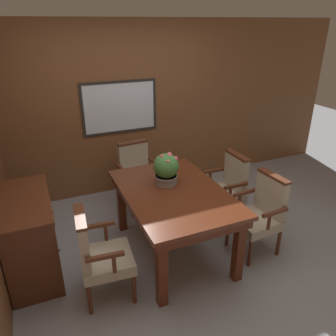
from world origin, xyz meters
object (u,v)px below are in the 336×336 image
chair_left_near (98,253)px  chair_right_near (261,212)px  chair_right_far (227,187)px  sideboard_cabinet (31,235)px  chair_head_far (137,173)px  potted_plant (166,169)px  dining_table (174,199)px

chair_left_near → chair_right_near: same height
chair_left_near → chair_right_far: size_ratio=1.00×
chair_right_near → sideboard_cabinet: size_ratio=0.86×
chair_head_far → potted_plant: potted_plant is taller
potted_plant → dining_table: bearing=-88.4°
chair_left_near → potted_plant: 1.12m
dining_table → chair_left_near: chair_left_near is taller
chair_right_near → chair_right_far: size_ratio=1.00×
chair_left_near → sideboard_cabinet: chair_left_near is taller
dining_table → sideboard_cabinet: size_ratio=1.43×
sideboard_cabinet → chair_right_near: bearing=-15.4°
chair_left_near → chair_head_far: (0.86, 1.48, 0.00)m
potted_plant → chair_head_far: bearing=91.3°
potted_plant → sideboard_cabinet: 1.54m
chair_right_far → sideboard_cabinet: 2.33m
dining_table → chair_head_far: (-0.03, 1.16, -0.18)m
chair_head_far → chair_right_near: bearing=-63.3°
dining_table → potted_plant: potted_plant is taller
dining_table → chair_left_near: (-0.89, -0.32, -0.18)m
chair_right_near → sideboard_cabinet: bearing=-108.8°
chair_left_near → chair_right_near: (1.79, -0.01, 0.00)m
potted_plant → sideboard_cabinet: (-1.44, 0.13, -0.53)m
chair_head_far → sideboard_cabinet: bearing=-154.7°
potted_plant → chair_right_far: bearing=8.7°
dining_table → potted_plant: (-0.01, 0.19, 0.28)m
dining_table → chair_right_far: chair_right_far is taller
chair_right_near → chair_right_far: bearing=178.1°
dining_table → chair_head_far: size_ratio=1.66×
chair_head_far → chair_right_far: bearing=-47.7°
chair_right_far → potted_plant: (-0.89, -0.14, 0.46)m
chair_left_near → chair_right_far: 1.89m
dining_table → sideboard_cabinet: sideboard_cabinet is taller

